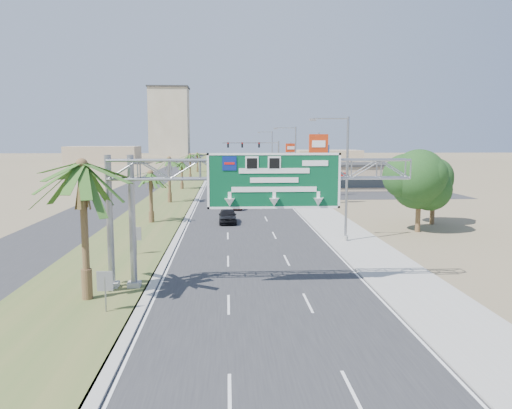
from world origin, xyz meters
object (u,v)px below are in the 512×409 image
object	(u,v)px
car_left_lane	(228,216)
signal_mast	(267,159)
palm_near	(82,166)
pole_sign_red_far	(291,151)
car_right_lane	(263,182)
car_mid_lane	(237,203)
car_far	(230,178)
pole_sign_red_near	(318,148)
store_building	(369,177)
pole_sign_blue	(323,157)
sign_gantry	(245,179)

from	to	relation	value
car_left_lane	signal_mast	bearing A→B (deg)	79.11
palm_near	pole_sign_red_far	size ratio (longest dim) A/B	1.09
car_left_lane	car_right_lane	bearing A→B (deg)	80.25
car_left_lane	pole_sign_red_far	bearing A→B (deg)	75.48
car_mid_lane	car_far	distance (m)	37.55
pole_sign_red_near	car_right_lane	bearing A→B (deg)	100.55
pole_sign_red_near	signal_mast	bearing A→B (deg)	98.92
signal_mast	store_building	world-z (taller)	signal_mast
signal_mast	pole_sign_blue	bearing A→B (deg)	-69.51
palm_near	pole_sign_red_near	xyz separation A→B (m)	(18.61, 36.96, 0.24)
store_building	pole_sign_blue	world-z (taller)	pole_sign_blue
palm_near	pole_sign_red_near	bearing A→B (deg)	63.27
car_mid_lane	pole_sign_blue	xyz separation A→B (m)	(12.64, 12.31, 4.96)
car_far	sign_gantry	bearing A→B (deg)	-97.35
store_building	car_mid_lane	bearing A→B (deg)	-133.66
car_left_lane	car_right_lane	xyz separation A→B (m)	(6.36, 40.35, -0.06)
car_right_lane	car_far	size ratio (longest dim) A/B	0.86
car_mid_lane	pole_sign_blue	size ratio (longest dim) A/B	0.56
store_building	car_left_lane	size ratio (longest dim) A/B	4.19
car_left_lane	car_mid_lane	bearing A→B (deg)	83.00
sign_gantry	palm_near	distance (m)	8.41
car_right_lane	car_far	world-z (taller)	car_far
sign_gantry	signal_mast	xyz separation A→B (m)	(6.23, 62.05, -1.21)
car_far	pole_sign_red_far	world-z (taller)	pole_sign_red_far
car_far	car_right_lane	bearing A→B (deg)	-59.67
signal_mast	store_building	xyz separation A→B (m)	(16.83, -5.97, -2.85)
store_building	pole_sign_blue	distance (m)	15.95
pole_sign_blue	pole_sign_red_near	bearing A→B (deg)	-104.10
pole_sign_blue	store_building	bearing A→B (deg)	48.75
car_mid_lane	pole_sign_red_near	xyz separation A→B (m)	(10.29, 2.93, 6.46)
car_right_lane	palm_near	bearing A→B (deg)	-106.25
pole_sign_red_far	car_right_lane	bearing A→B (deg)	-116.80
car_mid_lane	pole_sign_red_far	world-z (taller)	pole_sign_red_far
pole_sign_red_far	store_building	bearing A→B (deg)	-60.85
car_left_lane	palm_near	bearing A→B (deg)	-107.68
store_building	pole_sign_red_near	size ratio (longest dim) A/B	1.98
store_building	pole_sign_red_near	bearing A→B (deg)	-120.89
sign_gantry	pole_sign_blue	size ratio (longest dim) A/B	2.18
sign_gantry	store_building	world-z (taller)	sign_gantry
car_mid_lane	pole_sign_blue	bearing A→B (deg)	51.14
palm_near	sign_gantry	bearing A→B (deg)	13.32
store_building	car_far	xyz separation A→B (m)	(-23.51, 13.57, -1.18)
pole_sign_red_near	car_left_lane	bearing A→B (deg)	-130.74
palm_near	signal_mast	world-z (taller)	palm_near
car_right_lane	pole_sign_red_near	bearing A→B (deg)	-83.74
store_building	pole_sign_red_near	xyz separation A→B (m)	(-12.59, -21.04, 5.17)
car_right_lane	car_far	xyz separation A→B (m)	(-5.88, 7.51, 0.15)
sign_gantry	car_far	bearing A→B (deg)	90.37
car_mid_lane	pole_sign_blue	distance (m)	18.33
car_right_lane	pole_sign_red_far	distance (m)	15.95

